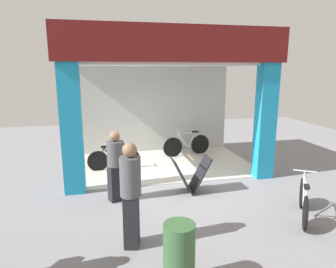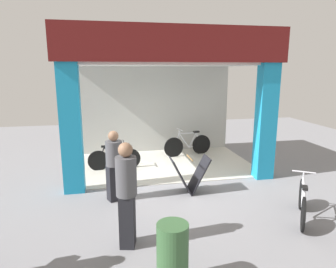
{
  "view_description": "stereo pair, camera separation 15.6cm",
  "coord_description": "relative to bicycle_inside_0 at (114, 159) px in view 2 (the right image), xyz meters",
  "views": [
    {
      "loc": [
        -1.75,
        -7.16,
        2.91
      ],
      "look_at": [
        0.0,
        0.84,
        1.15
      ],
      "focal_mm": 32.13,
      "sensor_mm": 36.0,
      "label": 1
    },
    {
      "loc": [
        -1.6,
        -7.19,
        2.91
      ],
      "look_at": [
        0.0,
        0.84,
        1.15
      ],
      "focal_mm": 32.13,
      "sensor_mm": 36.0,
      "label": 2
    }
  ],
  "objects": [
    {
      "name": "ground_plane",
      "position": [
        1.49,
        -1.47,
        -0.34
      ],
      "size": [
        18.86,
        18.86,
        0.0
      ],
      "primitive_type": "plane",
      "color": "gray",
      "rests_on": "ground"
    },
    {
      "name": "shop_facade",
      "position": [
        1.49,
        0.17,
        1.74
      ],
      "size": [
        5.63,
        3.65,
        3.93
      ],
      "color": "beige",
      "rests_on": "ground"
    },
    {
      "name": "bicycle_inside_0",
      "position": [
        0.0,
        0.0,
        0.0
      ],
      "size": [
        1.54,
        0.42,
        0.85
      ],
      "color": "black",
      "rests_on": "ground"
    },
    {
      "name": "bicycle_inside_1",
      "position": [
        2.52,
        1.01,
        0.04
      ],
      "size": [
        1.71,
        0.47,
        0.95
      ],
      "color": "black",
      "rests_on": "ground"
    },
    {
      "name": "bicycle_parked_0",
      "position": [
        3.56,
        -3.77,
        0.02
      ],
      "size": [
        0.91,
        1.39,
        0.89
      ],
      "color": "black",
      "rests_on": "ground"
    },
    {
      "name": "sandwich_board_sign",
      "position": [
        1.73,
        -2.08,
        0.1
      ],
      "size": [
        0.93,
        0.51,
        0.89
      ],
      "color": "black",
      "rests_on": "ground"
    },
    {
      "name": "pedestrian_1",
      "position": [
        -0.03,
        -2.15,
        0.5
      ],
      "size": [
        0.48,
        0.48,
        1.6
      ],
      "color": "black",
      "rests_on": "ground"
    },
    {
      "name": "pedestrian_2",
      "position": [
        0.12,
        -4.03,
        0.59
      ],
      "size": [
        0.41,
        0.41,
        1.79
      ],
      "color": "black",
      "rests_on": "ground"
    },
    {
      "name": "trash_bin",
      "position": [
        0.65,
        -5.16,
        0.13
      ],
      "size": [
        0.43,
        0.43,
        0.93
      ],
      "primitive_type": "cylinder",
      "color": "#335933",
      "rests_on": "ground"
    }
  ]
}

